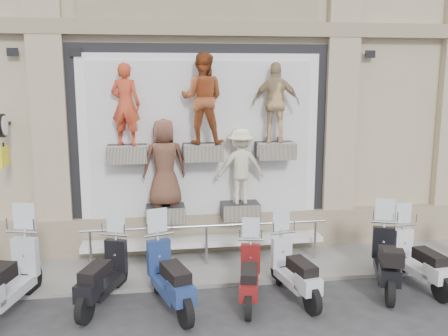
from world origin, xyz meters
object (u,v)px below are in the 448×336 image
(scooter_e, at_px, (170,264))
(scooter_g, at_px, (295,259))
(scooter_f, at_px, (250,265))
(scooter_h, at_px, (387,249))
(scooter_i, at_px, (421,250))
(scooter_d, at_px, (102,263))
(clock_sign_bracket, at_px, (3,133))
(guard_rail, at_px, (207,246))
(scooter_c, at_px, (5,266))

(scooter_e, relative_size, scooter_g, 1.09)
(scooter_f, relative_size, scooter_h, 0.88)
(scooter_f, xyz_separation_m, scooter_i, (3.26, 0.19, 0.04))
(scooter_d, relative_size, scooter_e, 0.95)
(scooter_d, distance_m, scooter_i, 5.77)
(scooter_d, height_order, scooter_i, scooter_d)
(clock_sign_bracket, height_order, scooter_e, clock_sign_bracket)
(scooter_e, bearing_deg, guard_rail, 47.72)
(clock_sign_bracket, bearing_deg, scooter_c, -77.78)
(scooter_d, bearing_deg, clock_sign_bracket, 156.83)
(scooter_f, distance_m, scooter_g, 0.83)
(clock_sign_bracket, xyz_separation_m, scooter_e, (3.09, -2.16, -2.00))
(scooter_c, xyz_separation_m, scooter_e, (2.65, -0.15, -0.07))
(scooter_d, relative_size, scooter_g, 1.03)
(scooter_e, xyz_separation_m, scooter_i, (4.63, 0.20, -0.07))
(guard_rail, height_order, scooter_f, scooter_f)
(scooter_g, distance_m, scooter_i, 2.44)
(guard_rail, bearing_deg, scooter_i, -21.38)
(scooter_e, distance_m, scooter_f, 1.38)
(scooter_d, relative_size, scooter_f, 1.10)
(clock_sign_bracket, bearing_deg, scooter_i, -14.27)
(guard_rail, bearing_deg, scooter_h, -25.41)
(scooter_c, bearing_deg, clock_sign_bracket, 117.08)
(scooter_f, distance_m, scooter_h, 2.60)
(guard_rail, distance_m, scooter_c, 3.81)
(scooter_d, height_order, scooter_g, scooter_d)
(clock_sign_bracket, bearing_deg, scooter_d, -43.43)
(scooter_g, bearing_deg, scooter_d, 165.59)
(clock_sign_bracket, relative_size, scooter_i, 0.57)
(scooter_c, bearing_deg, scooter_g, 14.07)
(guard_rail, distance_m, scooter_g, 2.14)
(clock_sign_bracket, xyz_separation_m, scooter_g, (5.28, -2.08, -2.07))
(guard_rail, xyz_separation_m, scooter_c, (-3.46, -1.55, 0.40))
(scooter_e, bearing_deg, scooter_c, 160.13)
(scooter_d, distance_m, scooter_e, 1.17)
(clock_sign_bracket, bearing_deg, guard_rail, -6.84)
(clock_sign_bracket, height_order, scooter_h, clock_sign_bracket)
(clock_sign_bracket, bearing_deg, scooter_e, -35.00)
(scooter_e, relative_size, scooter_f, 1.16)
(scooter_g, relative_size, scooter_h, 0.94)
(scooter_f, relative_size, scooter_g, 0.94)
(guard_rail, distance_m, clock_sign_bracket, 4.57)
(guard_rail, distance_m, scooter_h, 3.51)
(guard_rail, relative_size, clock_sign_bracket, 4.96)
(scooter_e, height_order, scooter_h, scooter_e)
(scooter_g, bearing_deg, guard_rail, 120.14)
(scooter_h, bearing_deg, scooter_e, -157.43)
(scooter_c, height_order, scooter_d, scooter_c)
(guard_rail, relative_size, scooter_i, 2.81)
(scooter_g, bearing_deg, scooter_e, 171.64)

